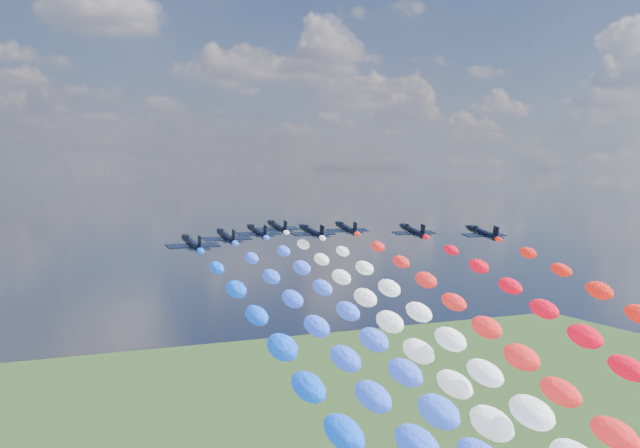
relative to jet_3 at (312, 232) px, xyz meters
name	(u,v)px	position (x,y,z in m)	size (l,w,h in m)	color
jet_0	(192,243)	(-30.28, -15.40, 0.00)	(9.51, 12.75, 2.81)	black
jet_1	(226,236)	(-20.18, -3.99, 0.00)	(9.51, 12.75, 2.81)	black
trail_1	(394,445)	(-20.18, -70.12, -20.95)	(5.50, 127.11, 45.61)	blue
jet_2	(257,232)	(-10.31, 5.28, 0.00)	(9.51, 12.75, 2.81)	black
trail_2	(422,415)	(-10.31, -60.85, -20.95)	(5.50, 127.11, 45.61)	blue
jet_3	(312,232)	(0.00, 0.00, 0.00)	(9.51, 12.75, 2.81)	black
trail_3	(506,416)	(0.00, -66.13, -20.95)	(5.50, 127.11, 45.61)	white
jet_4	(278,227)	(-1.29, 16.48, 0.00)	(9.51, 12.75, 2.81)	black
trail_4	(434,388)	(-1.29, -49.66, -20.95)	(5.50, 127.11, 45.61)	white
jet_5	(346,228)	(11.06, 5.90, 0.00)	(9.51, 12.75, 2.81)	black
trail_5	(541,396)	(11.06, -60.23, -20.95)	(5.50, 127.11, 45.61)	red
jet_6	(413,231)	(20.71, -6.62, 0.00)	(9.51, 12.75, 2.81)	black
jet_7	(483,233)	(31.15, -17.32, 0.00)	(9.51, 12.75, 2.81)	black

